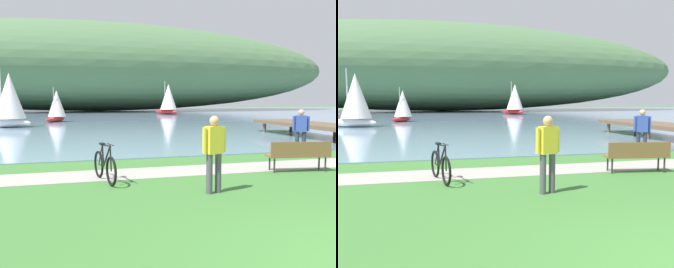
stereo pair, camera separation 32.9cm
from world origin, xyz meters
TOP-DOWN VIEW (x-y plane):
  - bay_water at (0.00, 49.06)m, footprint 180.00×80.00m
  - distant_hillside at (1.05, 66.17)m, footprint 95.96×28.00m
  - shoreline_path at (0.00, 6.65)m, footprint 60.00×1.50m
  - park_bench_near_camera at (2.52, 5.70)m, footprint 1.85×0.74m
  - bicycle_leaning_near_bench at (-2.97, 5.86)m, footprint 0.42×1.75m
  - person_at_shoreline at (4.48, 8.39)m, footprint 0.57×0.35m
  - person_on_the_grass at (-0.75, 4.11)m, footprint 0.59×0.31m
  - sailboat_nearest_to_shore at (-8.08, 25.55)m, footprint 3.86×2.75m
  - sailboat_mid_bay at (-4.95, 31.92)m, footprint 2.31×2.71m
  - sailboat_toward_hillside at (9.69, 46.10)m, footprint 3.39×3.93m
  - pier_dock at (9.00, 13.06)m, footprint 2.40×10.00m

SIDE VIEW (x-z plane):
  - shoreline_path at x=0.00m, z-range 0.00..0.01m
  - bay_water at x=0.00m, z-range 0.00..0.04m
  - bicycle_leaning_near_bench at x=-2.97m, z-range -0.11..0.90m
  - park_bench_near_camera at x=2.52m, z-range 0.08..0.96m
  - pier_dock at x=9.00m, z-range 0.29..1.09m
  - person_at_shoreline at x=4.48m, z-range 0.12..1.83m
  - person_on_the_grass at x=-0.75m, z-range 0.12..1.83m
  - sailboat_mid_bay at x=-4.95m, z-range -0.05..3.15m
  - sailboat_nearest_to_shore at x=-8.08m, z-range -0.09..4.28m
  - sailboat_toward_hillside at x=9.69m, z-range -0.10..4.57m
  - distant_hillside at x=1.05m, z-range 0.04..16.22m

